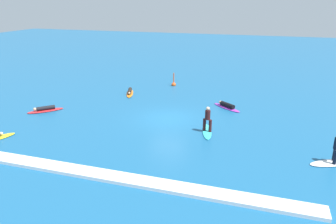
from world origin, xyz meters
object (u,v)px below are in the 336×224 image
(surfer_on_teal_board, at_px, (207,125))
(surfer_on_white_board, at_px, (335,156))
(surfer_on_purple_board, at_px, (227,106))
(surfer_on_red_board, at_px, (45,110))
(surfer_on_orange_board, at_px, (130,92))
(marker_buoy, at_px, (174,84))

(surfer_on_teal_board, bearing_deg, surfer_on_white_board, -120.10)
(surfer_on_purple_board, bearing_deg, surfer_on_red_board, 59.00)
(surfer_on_orange_board, height_order, marker_buoy, marker_buoy)
(surfer_on_teal_board, xyz_separation_m, surfer_on_white_board, (7.11, -2.16, -0.09))
(surfer_on_teal_board, xyz_separation_m, marker_buoy, (-5.42, 10.73, -0.31))
(surfer_on_purple_board, xyz_separation_m, marker_buoy, (-5.97, 5.43, 0.02))
(surfer_on_purple_board, bearing_deg, surfer_on_teal_board, 122.55)
(surfer_on_red_board, bearing_deg, surfer_on_orange_board, -168.47)
(surfer_on_red_board, relative_size, surfer_on_orange_board, 0.87)
(surfer_on_white_board, relative_size, marker_buoy, 1.95)
(surfer_on_orange_board, relative_size, marker_buoy, 1.98)
(surfer_on_teal_board, xyz_separation_m, surfer_on_purple_board, (0.54, 5.30, -0.33))
(surfer_on_purple_board, height_order, surfer_on_white_board, surfer_on_white_board)
(surfer_on_teal_board, height_order, marker_buoy, surfer_on_teal_board)
(surfer_on_white_board, height_order, surfer_on_orange_board, surfer_on_white_board)
(surfer_on_teal_board, distance_m, surfer_on_white_board, 7.43)
(surfer_on_purple_board, relative_size, marker_buoy, 1.83)
(surfer_on_white_board, bearing_deg, surfer_on_teal_board, -43.78)
(surfer_on_white_board, bearing_deg, surfer_on_red_board, -34.14)
(surfer_on_purple_board, relative_size, surfer_on_white_board, 0.94)
(surfer_on_orange_board, distance_m, marker_buoy, 4.98)
(surfer_on_red_board, height_order, surfer_on_orange_board, surfer_on_orange_board)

